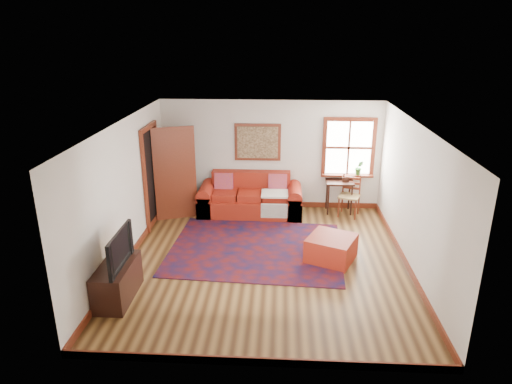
# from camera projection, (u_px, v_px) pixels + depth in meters

# --- Properties ---
(ground) EXTENTS (5.50, 5.50, 0.00)m
(ground) POSITION_uv_depth(u_px,v_px,m) (266.00, 261.00, 8.26)
(ground) COLOR #402611
(ground) RESTS_ON ground
(room_envelope) EXTENTS (5.04, 5.54, 2.52)m
(room_envelope) POSITION_uv_depth(u_px,v_px,m) (267.00, 174.00, 7.72)
(room_envelope) COLOR silver
(room_envelope) RESTS_ON ground
(window) EXTENTS (1.18, 0.20, 1.38)m
(window) POSITION_uv_depth(u_px,v_px,m) (350.00, 154.00, 10.26)
(window) COLOR white
(window) RESTS_ON ground
(doorway) EXTENTS (0.89, 1.08, 2.14)m
(doorway) POSITION_uv_depth(u_px,v_px,m) (166.00, 173.00, 9.69)
(doorway) COLOR black
(doorway) RESTS_ON ground
(framed_artwork) EXTENTS (1.05, 0.07, 0.85)m
(framed_artwork) POSITION_uv_depth(u_px,v_px,m) (258.00, 142.00, 10.31)
(framed_artwork) COLOR maroon
(framed_artwork) RESTS_ON ground
(persian_rug) EXTENTS (3.35, 2.74, 0.02)m
(persian_rug) POSITION_uv_depth(u_px,v_px,m) (256.00, 248.00, 8.71)
(persian_rug) COLOR #570F0C
(persian_rug) RESTS_ON ground
(red_leather_sofa) EXTENTS (2.31, 0.95, 0.90)m
(red_leather_sofa) POSITION_uv_depth(u_px,v_px,m) (251.00, 200.00, 10.34)
(red_leather_sofa) COLOR maroon
(red_leather_sofa) RESTS_ON ground
(red_ottoman) EXTENTS (1.03, 1.03, 0.45)m
(red_ottoman) POSITION_uv_depth(u_px,v_px,m) (331.00, 248.00, 8.24)
(red_ottoman) COLOR maroon
(red_ottoman) RESTS_ON ground
(side_table) EXTENTS (0.62, 0.46, 0.74)m
(side_table) POSITION_uv_depth(u_px,v_px,m) (340.00, 187.00, 10.28)
(side_table) COLOR black
(side_table) RESTS_ON ground
(ladder_back_chair) EXTENTS (0.55, 0.53, 0.93)m
(ladder_back_chair) POSITION_uv_depth(u_px,v_px,m) (350.00, 194.00, 10.15)
(ladder_back_chair) COLOR tan
(ladder_back_chair) RESTS_ON ground
(media_cabinet) EXTENTS (0.47, 1.05, 0.58)m
(media_cabinet) POSITION_uv_depth(u_px,v_px,m) (117.00, 281.00, 7.03)
(media_cabinet) COLOR black
(media_cabinet) RESTS_ON ground
(television) EXTENTS (0.13, 0.99, 0.57)m
(television) POSITION_uv_depth(u_px,v_px,m) (114.00, 249.00, 6.80)
(television) COLOR black
(television) RESTS_ON media_cabinet
(candle_hurricane) EXTENTS (0.12, 0.12, 0.18)m
(candle_hurricane) POSITION_uv_depth(u_px,v_px,m) (126.00, 249.00, 7.23)
(candle_hurricane) COLOR silver
(candle_hurricane) RESTS_ON media_cabinet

